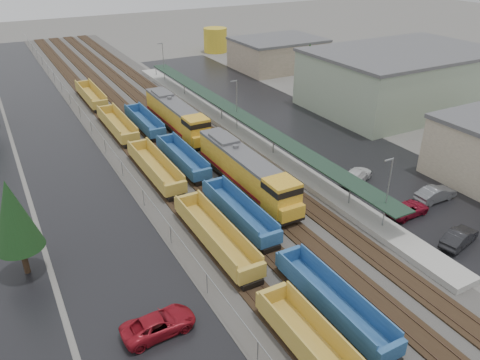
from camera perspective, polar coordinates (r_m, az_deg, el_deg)
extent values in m
cube|color=#302D2B|center=(75.09, -10.51, 6.87)|extent=(20.00, 160.00, 0.08)
cube|color=black|center=(73.56, -14.94, 6.05)|extent=(2.60, 160.00, 0.15)
cube|color=#473326|center=(73.38, -15.49, 6.02)|extent=(0.08, 160.00, 0.07)
cube|color=#473326|center=(73.68, -14.41, 6.24)|extent=(0.08, 160.00, 0.07)
cube|color=black|center=(74.50, -11.97, 6.66)|extent=(2.60, 160.00, 0.15)
cube|color=#473326|center=(74.28, -12.51, 6.63)|extent=(0.08, 160.00, 0.07)
cube|color=#473326|center=(74.66, -11.45, 6.85)|extent=(0.08, 160.00, 0.07)
cube|color=black|center=(75.64, -9.08, 7.24)|extent=(2.60, 160.00, 0.15)
cube|color=#473326|center=(75.39, -9.60, 7.21)|extent=(0.08, 160.00, 0.07)
cube|color=#473326|center=(75.83, -8.57, 7.42)|extent=(0.08, 160.00, 0.07)
cube|color=black|center=(76.98, -6.28, 7.78)|extent=(2.60, 160.00, 0.15)
cube|color=#473326|center=(76.69, -6.78, 7.76)|extent=(0.08, 160.00, 0.07)
cube|color=#473326|center=(77.20, -5.78, 7.95)|extent=(0.08, 160.00, 0.07)
cube|color=black|center=(72.27, -21.79, 4.47)|extent=(10.00, 160.00, 0.02)
cube|color=black|center=(74.64, 6.10, 7.03)|extent=(16.00, 100.00, 0.02)
cube|color=#9E9B93|center=(69.82, -0.37, 6.03)|extent=(3.00, 80.00, 0.70)
cylinder|color=gray|center=(50.63, 13.23, -1.55)|extent=(0.16, 0.16, 2.40)
cylinder|color=gray|center=(61.28, 4.09, 4.38)|extent=(0.16, 0.16, 2.40)
cylinder|color=gray|center=(73.46, -2.26, 8.40)|extent=(0.16, 0.16, 2.40)
cylinder|color=gray|center=(86.53, -6.82, 11.18)|extent=(0.16, 0.16, 2.40)
cylinder|color=gray|center=(100.14, -10.23, 13.17)|extent=(0.16, 0.16, 2.40)
cube|color=#1B3224|center=(68.84, -0.38, 8.24)|extent=(2.60, 65.00, 0.15)
cylinder|color=gray|center=(46.59, 17.49, -1.87)|extent=(0.12, 0.12, 8.00)
cube|color=gray|center=(44.56, 17.73, 2.35)|extent=(1.00, 0.15, 0.12)
cylinder|color=gray|center=(68.58, -0.38, 8.87)|extent=(0.12, 0.12, 8.00)
cube|color=gray|center=(67.21, -0.78, 11.96)|extent=(1.00, 0.15, 0.12)
cylinder|color=gray|center=(95.06, -9.29, 13.80)|extent=(0.12, 0.12, 8.00)
cube|color=gray|center=(94.07, -9.77, 16.06)|extent=(1.00, 0.15, 0.12)
cylinder|color=gray|center=(33.55, 2.18, -20.27)|extent=(0.08, 0.08, 2.00)
cylinder|color=gray|center=(38.69, -4.03, -12.54)|extent=(0.08, 0.08, 2.00)
cylinder|color=gray|center=(44.68, -8.44, -6.65)|extent=(0.08, 0.08, 2.00)
cylinder|color=gray|center=(51.22, -11.68, -2.18)|extent=(0.08, 0.08, 2.00)
cylinder|color=gray|center=(58.12, -14.16, 1.26)|extent=(0.08, 0.08, 2.00)
cylinder|color=gray|center=(65.28, -16.11, 3.96)|extent=(0.08, 0.08, 2.00)
cylinder|color=gray|center=(72.62, -17.67, 6.11)|extent=(0.08, 0.08, 2.00)
cylinder|color=gray|center=(80.08, -18.96, 7.86)|extent=(0.08, 0.08, 2.00)
cylinder|color=gray|center=(87.63, -20.04, 9.31)|extent=(0.08, 0.08, 2.00)
cylinder|color=gray|center=(95.26, -20.94, 10.53)|extent=(0.08, 0.08, 2.00)
cylinder|color=gray|center=(102.95, -21.72, 11.56)|extent=(0.08, 0.08, 2.00)
cylinder|color=gray|center=(110.68, -22.40, 12.45)|extent=(0.08, 0.08, 2.00)
cylinder|color=gray|center=(118.44, -22.99, 13.22)|extent=(0.08, 0.08, 2.00)
cylinder|color=gray|center=(126.24, -23.51, 13.89)|extent=(0.08, 0.08, 2.00)
cylinder|color=gray|center=(134.06, -23.98, 14.49)|extent=(0.08, 0.08, 2.00)
cylinder|color=gray|center=(141.90, -24.39, 15.02)|extent=(0.08, 0.08, 2.00)
cube|color=gray|center=(72.28, -17.79, 6.85)|extent=(0.05, 160.00, 0.05)
cube|color=gray|center=(85.28, 19.02, 11.48)|extent=(30.00, 20.00, 9.00)
cube|color=#59595B|center=(84.22, 19.52, 14.57)|extent=(30.60, 20.40, 0.50)
cube|color=gray|center=(106.87, 4.62, 15.00)|extent=(18.00, 14.00, 6.00)
cube|color=#59595B|center=(106.22, 4.69, 16.71)|extent=(18.36, 14.28, 0.50)
ellipsoid|color=#455240|center=(227.19, -13.77, 20.16)|extent=(196.00, 140.00, 25.20)
cylinder|color=#332316|center=(44.52, -24.77, -8.82)|extent=(0.50, 0.50, 2.70)
cone|color=black|center=(42.22, -25.95, -3.84)|extent=(3.96, 3.96, 6.30)
cylinder|color=#332316|center=(85.35, 8.16, 10.59)|extent=(0.50, 0.50, 3.00)
cone|color=black|center=(84.06, 8.39, 13.85)|extent=(4.40, 4.40, 7.00)
cube|color=black|center=(53.91, 0.49, -0.17)|extent=(2.97, 19.80, 0.40)
cube|color=#BE791B|center=(53.94, -0.02, 1.85)|extent=(2.77, 15.84, 2.97)
cube|color=#BE791B|center=(47.25, 5.07, -1.94)|extent=(2.97, 3.17, 3.37)
cube|color=black|center=(46.77, 5.12, -0.88)|extent=(3.02, 3.22, 0.69)
cube|color=#BE791B|center=(46.49, 6.23, -3.94)|extent=(2.77, 0.99, 1.39)
cube|color=#59595B|center=(53.27, -0.02, 3.38)|extent=(2.82, 15.84, 0.35)
cube|color=maroon|center=(53.87, -1.33, 0.39)|extent=(0.04, 15.84, 0.35)
cube|color=maroon|center=(55.08, 1.26, 1.03)|extent=(0.04, 15.84, 0.35)
cube|color=black|center=(54.10, 0.48, -0.54)|extent=(2.18, 5.94, 0.59)
cube|color=black|center=(48.91, 4.46, -3.77)|extent=(2.38, 3.96, 0.49)
cube|color=black|center=(59.56, -2.77, 2.29)|extent=(2.38, 3.96, 0.49)
cylinder|color=#59595B|center=(53.95, -0.53, 4.05)|extent=(0.69, 0.69, 0.49)
cube|color=#59595B|center=(56.40, -1.97, 5.05)|extent=(2.38, 3.96, 0.49)
cube|color=black|center=(71.40, -7.83, 6.69)|extent=(2.97, 19.80, 0.40)
cube|color=#BE791B|center=(71.71, -8.21, 8.18)|extent=(2.77, 15.84, 2.97)
cube|color=#BE791B|center=(64.03, -5.35, 6.16)|extent=(2.97, 3.17, 3.37)
cube|color=black|center=(63.68, -5.39, 6.99)|extent=(3.02, 3.22, 0.69)
cube|color=#BE791B|center=(62.87, -4.65, 4.81)|extent=(2.77, 0.99, 1.39)
cube|color=#59595B|center=(71.21, -8.29, 9.39)|extent=(2.82, 15.84, 0.35)
cube|color=maroon|center=(71.66, -9.20, 7.09)|extent=(0.04, 15.84, 0.35)
cube|color=maroon|center=(72.57, -7.11, 7.49)|extent=(0.04, 15.84, 0.35)
cube|color=black|center=(71.54, -7.81, 6.39)|extent=(2.18, 5.94, 0.59)
cube|color=black|center=(65.51, -5.55, 4.60)|extent=(2.38, 3.96, 0.49)
cube|color=black|center=(77.65, -9.73, 8.03)|extent=(2.38, 3.96, 0.49)
cylinder|color=#59595B|center=(72.01, -8.60, 9.82)|extent=(0.69, 0.69, 0.49)
cube|color=#59595B|center=(74.70, -9.43, 10.36)|extent=(2.38, 3.96, 0.49)
cube|color=gold|center=(33.49, 12.33, -19.35)|extent=(0.15, 13.06, 1.78)
cube|color=gold|center=(36.82, 3.89, -13.88)|extent=(2.57, 0.49, 1.38)
cube|color=black|center=(37.06, 4.43, -15.64)|extent=(1.98, 2.17, 0.49)
cube|color=gold|center=(44.01, -3.01, -7.18)|extent=(2.57, 13.06, 0.25)
cube|color=gold|center=(43.09, -4.52, -6.64)|extent=(0.15, 13.06, 1.78)
cube|color=gold|center=(43.96, -1.58, -5.79)|extent=(0.15, 13.06, 1.78)
cube|color=gold|center=(38.81, 1.43, -11.29)|extent=(2.57, 0.49, 1.38)
cube|color=gold|center=(48.88, -6.50, -2.55)|extent=(2.57, 0.49, 1.38)
cube|color=black|center=(39.90, 0.91, -11.86)|extent=(1.98, 2.17, 0.49)
cube|color=black|center=(48.83, -6.13, -3.91)|extent=(1.98, 2.17, 0.49)
cube|color=gold|center=(57.39, -10.29, 1.16)|extent=(2.57, 13.06, 0.25)
cube|color=gold|center=(56.69, -11.53, 1.70)|extent=(0.15, 13.06, 1.78)
cube|color=gold|center=(57.36, -9.20, 2.22)|extent=(0.15, 13.06, 1.78)
cube|color=gold|center=(51.39, -7.84, -1.05)|extent=(2.57, 0.49, 1.38)
cube|color=gold|center=(63.00, -12.39, 4.09)|extent=(2.57, 0.49, 1.38)
cube|color=black|center=(52.43, -8.05, -1.68)|extent=(1.98, 2.17, 0.49)
cube|color=black|center=(62.78, -12.11, 3.04)|extent=(1.98, 2.17, 0.49)
cube|color=gold|center=(72.09, -14.72, 6.23)|extent=(2.57, 13.06, 0.25)
cube|color=gold|center=(71.53, -15.75, 6.69)|extent=(0.15, 13.06, 1.78)
cube|color=gold|center=(72.06, -13.85, 7.08)|extent=(0.15, 13.06, 1.78)
cube|color=gold|center=(65.74, -13.21, 4.99)|extent=(2.57, 0.49, 1.38)
cube|color=gold|center=(78.07, -16.11, 8.21)|extent=(2.57, 0.49, 1.38)
cube|color=black|center=(66.73, -13.29, 4.41)|extent=(1.98, 2.17, 0.49)
cube|color=black|center=(77.74, -15.89, 7.39)|extent=(1.98, 2.17, 0.49)
cube|color=gold|center=(87.44, -17.66, 9.54)|extent=(2.57, 13.06, 0.25)
cube|color=gold|center=(86.98, -18.54, 9.93)|extent=(0.15, 13.06, 1.78)
cube|color=gold|center=(87.42, -16.95, 10.25)|extent=(0.15, 13.06, 1.78)
cube|color=gold|center=(80.92, -16.65, 8.80)|extent=(2.57, 0.49, 1.38)
cube|color=gold|center=(93.62, -18.65, 10.97)|extent=(2.57, 0.49, 1.38)
cube|color=black|center=(81.87, -16.68, 8.28)|extent=(1.98, 2.17, 0.49)
cube|color=black|center=(93.23, -18.47, 10.29)|extent=(1.98, 2.17, 0.49)
cube|color=navy|center=(37.77, 11.17, -14.66)|extent=(2.40, 11.69, 0.23)
cube|color=navy|center=(36.64, 9.85, -14.34)|extent=(0.14, 11.69, 1.66)
cube|color=navy|center=(37.84, 12.68, -13.08)|extent=(0.14, 11.69, 1.66)
cube|color=navy|center=(34.39, 17.93, -19.39)|extent=(2.40, 0.46, 1.29)
cube|color=navy|center=(40.99, 5.93, -9.20)|extent=(2.40, 0.46, 1.29)
cube|color=black|center=(35.32, 16.92, -19.82)|extent=(1.84, 2.03, 0.46)
cube|color=black|center=(41.13, 6.37, -10.69)|extent=(1.84, 2.03, 0.46)
cube|color=navy|center=(47.59, -0.12, -4.27)|extent=(2.40, 11.69, 0.23)
cube|color=navy|center=(46.70, -1.37, -3.76)|extent=(0.14, 11.69, 1.66)
cube|color=navy|center=(47.65, 1.09, -3.07)|extent=(0.14, 11.69, 1.66)
cube|color=navy|center=(42.90, 3.77, -7.23)|extent=(2.40, 0.46, 1.29)
cube|color=navy|center=(51.94, -3.32, -0.59)|extent=(2.40, 0.46, 1.29)
cube|color=black|center=(43.87, 3.28, -7.81)|extent=(1.84, 2.03, 0.46)
cube|color=black|center=(51.87, -2.98, -1.79)|extent=(1.84, 2.03, 0.46)
cube|color=navy|center=(59.56, -7.03, 2.38)|extent=(2.40, 11.69, 0.23)
cube|color=navy|center=(58.85, -8.11, 2.88)|extent=(0.14, 11.69, 1.66)
cube|color=navy|center=(59.61, -6.05, 3.33)|extent=(0.14, 11.69, 1.66)
cube|color=navy|center=(54.26, -4.63, 0.65)|extent=(2.40, 0.46, 1.29)
cube|color=navy|center=(64.51, -9.12, 4.87)|extent=(2.40, 0.46, 1.29)
cube|color=black|center=(55.20, -4.88, 0.06)|extent=(1.84, 2.03, 0.46)
cube|color=black|center=(64.30, -8.86, 3.92)|extent=(1.84, 2.03, 0.46)
cube|color=navy|center=(72.64, -11.57, 6.71)|extent=(2.40, 11.69, 0.23)
cube|color=navy|center=(72.05, -12.51, 7.15)|extent=(0.14, 11.69, 1.66)
cube|color=navy|center=(72.67, -10.77, 7.50)|extent=(0.14, 11.69, 1.66)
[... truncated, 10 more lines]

